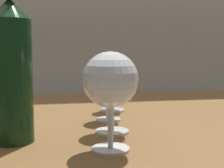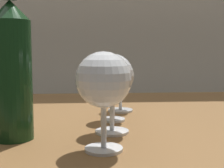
% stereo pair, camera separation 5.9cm
% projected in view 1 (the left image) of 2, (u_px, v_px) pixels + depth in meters
% --- Properties ---
extents(dining_table, '(1.59, 0.79, 0.72)m').
position_uv_depth(dining_table, '(110.00, 147.00, 0.78)').
color(dining_table, brown).
rests_on(dining_table, ground_plane).
extents(wine_glass_rose, '(0.09, 0.09, 0.16)m').
position_uv_depth(wine_glass_rose, '(110.00, 81.00, 0.48)').
color(wine_glass_rose, white).
rests_on(wine_glass_rose, dining_table).
extents(wine_glass_port, '(0.08, 0.08, 0.15)m').
position_uv_depth(wine_glass_port, '(112.00, 78.00, 0.59)').
color(wine_glass_port, white).
rests_on(wine_glass_port, dining_table).
extents(wine_glass_amber, '(0.08, 0.08, 0.13)m').
position_uv_depth(wine_glass_amber, '(108.00, 80.00, 0.69)').
color(wine_glass_amber, white).
rests_on(wine_glass_amber, dining_table).
extents(wine_glass_chardonnay, '(0.07, 0.07, 0.13)m').
position_uv_depth(wine_glass_chardonnay, '(112.00, 77.00, 0.81)').
color(wine_glass_chardonnay, white).
rests_on(wine_glass_chardonnay, dining_table).
extents(wine_bottle, '(0.07, 0.07, 0.32)m').
position_uv_depth(wine_bottle, '(12.00, 68.00, 0.53)').
color(wine_bottle, '#143819').
rests_on(wine_bottle, dining_table).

